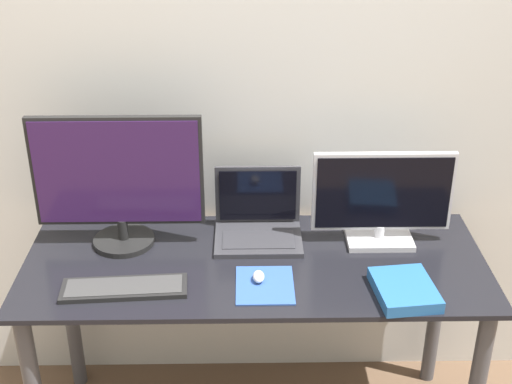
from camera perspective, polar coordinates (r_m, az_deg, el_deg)
name	(u,v)px	position (r m, az deg, el deg)	size (l,w,h in m)	color
wall_back	(253,86)	(2.57, -0.21, 8.51)	(7.00, 0.05, 2.50)	silver
desk	(255,294)	(2.52, -0.07, -8.17)	(1.58, 0.64, 0.75)	black
monitor_left	(118,181)	(2.47, -10.96, 0.90)	(0.58, 0.22, 0.48)	black
monitor_right	(382,199)	(2.51, 10.07, -0.58)	(0.49, 0.16, 0.34)	silver
laptop	(258,221)	(2.56, 0.17, -2.32)	(0.31, 0.24, 0.24)	#333338
keyboard	(124,288)	(2.33, -10.50, -7.56)	(0.41, 0.15, 0.02)	black
mousepad	(265,285)	(2.32, 0.71, -7.46)	(0.19, 0.22, 0.00)	#2D519E
mouse	(259,277)	(2.33, 0.21, -6.78)	(0.04, 0.06, 0.03)	silver
book	(405,290)	(2.31, 11.80, -7.66)	(0.20, 0.24, 0.04)	#235B9E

